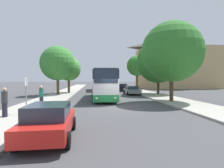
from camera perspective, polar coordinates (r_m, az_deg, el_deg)
The scene contains 18 objects.
ground_plane at distance 15.49m, azimuth 1.54°, elevation -7.61°, with size 300.00×300.00×0.00m, color #424244.
sidewalk_left at distance 16.12m, azimuth -24.16°, elevation -7.12°, with size 4.00×120.00×0.15m, color #A39E93.
sidewalk_right at distance 17.82m, azimuth 24.60°, elevation -6.30°, with size 4.00×120.00×0.15m, color #A39E93.
building_right_background at distance 52.34m, azimuth 20.17°, elevation 6.88°, with size 20.01×12.51×14.73m.
bus_front at distance 22.19m, azimuth -2.47°, elevation 0.11°, with size 3.14×11.65×3.56m.
bus_middle at distance 38.08m, azimuth -4.13°, elevation 0.61°, with size 3.09×11.45×3.39m.
parked_car_left_curb at distance 7.84m, azimuth -19.88°, elevation -11.20°, with size 2.05×3.96×1.46m.
parked_car_right_near at distance 28.18m, azimuth 6.49°, elevation -1.96°, with size 2.14×4.67×1.38m.
parked_car_right_far at distance 36.52m, azimuth 3.34°, elevation -1.04°, with size 2.11×4.58×1.51m.
bus_stop_sign at distance 13.25m, azimuth -26.25°, elevation -1.83°, with size 0.08×0.45×2.54m.
pedestrian_waiting_near at distance 12.67m, azimuth -31.64°, elevation -5.03°, with size 0.36×0.36×1.81m.
pedestrian_waiting_far at distance 17.50m, azimuth -22.14°, elevation -3.24°, with size 0.36×0.36×1.76m.
pedestrian_walking_back at distance 15.74m, azimuth -22.06°, elevation -3.78°, with size 0.36×0.36×1.76m.
tree_left_near at distance 31.35m, azimuth -13.95°, elevation 4.79°, with size 4.16×4.16×6.19m.
tree_left_far at distance 28.21m, azimuth -17.31°, elevation 6.46°, with size 5.26×5.26×7.39m.
tree_right_near at distance 28.63m, azimuth 14.90°, elevation 7.09°, with size 6.78×6.78×8.48m.
tree_right_mid at distance 37.97m, azimuth 8.18°, elevation 5.91°, with size 4.41×4.41×7.41m.
tree_right_far at distance 19.67m, azimuth 18.94°, elevation 9.88°, with size 6.35×6.35×8.37m.
Camera 1 is at (-2.05, -15.15, 2.49)m, focal length 28.00 mm.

